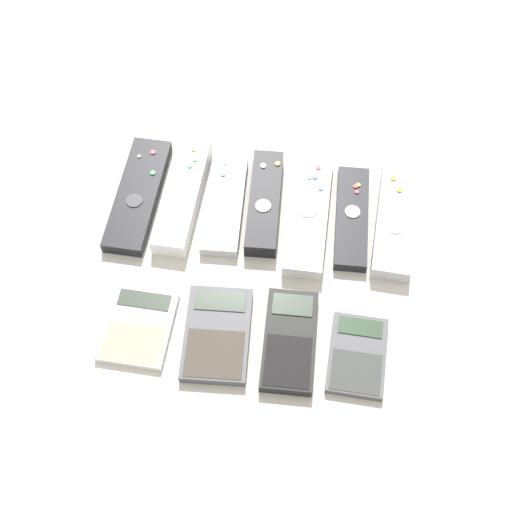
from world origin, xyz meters
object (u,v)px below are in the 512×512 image
object	(u,v)px
remote_1	(183,194)
remote_4	(309,213)
calculator_2	(290,341)
calculator_3	(357,355)
calculator_0	(138,327)
remote_6	(395,219)
remote_0	(138,195)
calculator_1	(217,334)
remote_5	(352,218)
remote_3	(267,203)
remote_2	(225,204)

from	to	relation	value
remote_1	remote_4	xyz separation A→B (m)	(0.19, -0.01, -0.00)
calculator_2	calculator_3	size ratio (longest dim) A/B	1.27
calculator_0	calculator_2	bearing A→B (deg)	2.88
remote_6	calculator_0	bearing A→B (deg)	-144.53
remote_0	calculator_1	bearing A→B (deg)	-52.42
calculator_0	calculator_3	size ratio (longest dim) A/B	0.99
remote_5	calculator_1	bearing A→B (deg)	-130.05
remote_3	calculator_3	xyz separation A→B (m)	(0.15, -0.22, -0.01)
calculator_3	remote_3	bearing A→B (deg)	125.30
remote_2	calculator_0	xyz separation A→B (m)	(-0.08, -0.21, -0.00)
remote_3	calculator_3	bearing A→B (deg)	-59.23
remote_2	calculator_3	xyz separation A→B (m)	(0.21, -0.21, -0.00)
remote_1	remote_5	xyz separation A→B (m)	(0.25, -0.01, -0.00)
remote_0	remote_1	distance (m)	0.07
calculator_1	calculator_2	distance (m)	0.10
remote_3	remote_6	world-z (taller)	remote_3
remote_2	calculator_3	size ratio (longest dim) A/B	1.52
remote_5	remote_1	bearing A→B (deg)	176.85
remote_3	calculator_0	distance (m)	0.26
remote_4	calculator_1	size ratio (longest dim) A/B	1.48
remote_5	calculator_3	distance (m)	0.22
remote_1	remote_6	bearing A→B (deg)	1.07
remote_2	remote_4	distance (m)	0.12
remote_1	remote_2	size ratio (longest dim) A/B	1.17
remote_3	remote_5	size ratio (longest dim) A/B	1.01
remote_1	calculator_3	size ratio (longest dim) A/B	1.77
remote_5	remote_6	size ratio (longest dim) A/B	0.88
remote_4	calculator_0	world-z (taller)	remote_4
remote_4	remote_3	bearing A→B (deg)	171.28
calculator_2	calculator_3	world-z (taller)	calculator_2
remote_2	calculator_2	world-z (taller)	same
remote_1	remote_4	size ratio (longest dim) A/B	0.97
remote_5	remote_6	bearing A→B (deg)	0.90
remote_3	calculator_3	size ratio (longest dim) A/B	1.54
calculator_2	calculator_1	bearing A→B (deg)	179.99
remote_0	calculator_0	distance (m)	0.22
remote_0	calculator_3	xyz separation A→B (m)	(0.34, -0.21, -0.00)
remote_0	calculator_0	xyz separation A→B (m)	(0.05, -0.21, -0.00)
remote_2	calculator_1	size ratio (longest dim) A/B	1.24
remote_0	remote_1	bearing A→B (deg)	7.41
remote_3	calculator_2	world-z (taller)	remote_3
remote_4	calculator_3	xyz separation A→B (m)	(0.08, -0.21, -0.01)
remote_0	remote_3	world-z (taller)	remote_3
remote_1	calculator_3	distance (m)	0.35
calculator_0	calculator_2	distance (m)	0.20
remote_6	remote_2	bearing A→B (deg)	-176.37
calculator_1	calculator_3	distance (m)	0.19
remote_4	calculator_3	distance (m)	0.23
remote_5	calculator_1	size ratio (longest dim) A/B	1.24
remote_2	remote_3	world-z (taller)	remote_3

